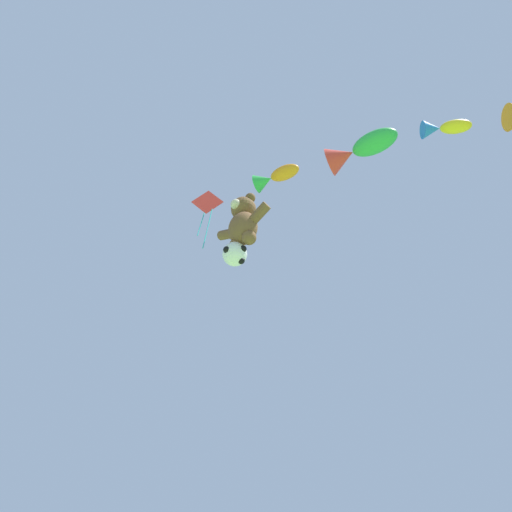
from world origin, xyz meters
TOP-DOWN VIEW (x-y plane):
  - teddy_bear_kite at (-0.19, 5.86)m, footprint 2.31×1.02m
  - soccer_ball_kite at (-0.54, 5.89)m, footprint 0.89×0.89m
  - fish_kite_tangerine at (1.40, 5.65)m, footprint 1.63×0.95m
  - fish_kite_emerald at (3.84, 7.10)m, footprint 2.45×1.35m
  - fish_kite_goldfin at (6.30, 7.79)m, footprint 1.47×1.24m
  - diamond_kite at (-1.65, 5.39)m, footprint 0.94×0.84m

SIDE VIEW (x-z plane):
  - soccer_ball_kite at x=-0.54m, z-range 9.52..10.34m
  - teddy_bear_kite at x=-0.19m, z-range 9.98..12.32m
  - fish_kite_tangerine at x=1.40m, z-range 11.71..12.35m
  - fish_kite_goldfin at x=6.30m, z-range 11.96..12.51m
  - diamond_kite at x=-1.65m, z-range 11.10..14.25m
  - fish_kite_emerald at x=3.84m, z-range 12.26..13.25m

